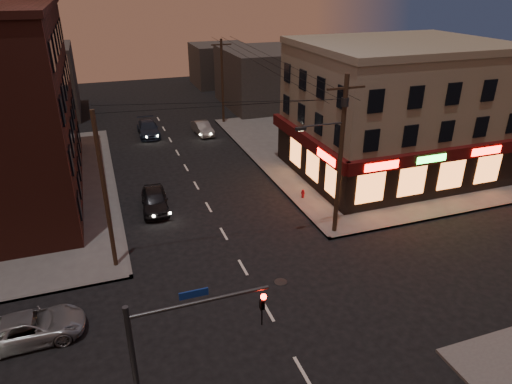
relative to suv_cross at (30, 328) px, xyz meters
name	(u,v)px	position (x,y,z in m)	size (l,w,h in m)	color
ground	(268,311)	(10.81, -1.80, -0.66)	(120.00, 120.00, 0.00)	black
sidewalk_ne	(372,147)	(28.81, 17.20, -0.58)	(24.00, 28.00, 0.15)	#514F4C
pizza_building	(395,110)	(26.74, 11.63, 4.69)	(15.85, 12.85, 10.50)	gray
bg_building_ne_a	(265,78)	(24.81, 36.20, 2.84)	(10.00, 12.00, 7.00)	#3F3D3A
bg_building_nw	(34,82)	(-2.19, 40.20, 3.34)	(9.00, 10.00, 8.00)	#3F3D3A
bg_building_ne_b	(220,65)	(22.81, 50.20, 2.34)	(8.00, 8.00, 6.00)	#3F3D3A
utility_pole_main	(339,149)	(17.49, 4.00, 5.10)	(4.20, 0.44, 10.00)	#382619
utility_pole_far	(222,82)	(17.61, 30.20, 3.99)	(0.26, 0.26, 9.00)	#382619
utility_pole_west	(105,193)	(4.01, 4.70, 3.99)	(0.24, 0.24, 9.00)	#382619
traffic_signal	(168,357)	(5.24, -7.41, 3.50)	(4.49, 0.32, 6.47)	#333538
suv_cross	(30,328)	(0.00, 0.00, 0.00)	(2.18, 4.73, 1.32)	gray
sedan_near	(155,200)	(7.15, 11.10, 0.10)	(1.78, 4.43, 1.51)	black
sedan_mid	(203,128)	(14.38, 26.82, 0.01)	(1.41, 4.04, 1.33)	slate
sedan_far	(148,128)	(8.96, 28.43, 0.08)	(2.06, 5.07, 1.47)	#1C2638
fire_hydrant	(303,193)	(17.73, 9.11, -0.14)	(0.30, 0.30, 0.67)	maroon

